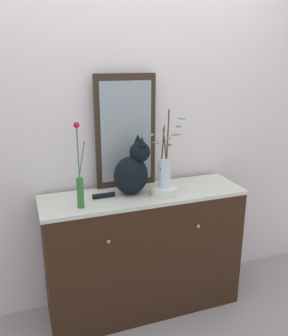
# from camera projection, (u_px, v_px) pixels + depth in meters

# --- Properties ---
(ground_plane) EXTENTS (6.00, 6.00, 0.00)m
(ground_plane) POSITION_uv_depth(u_px,v_px,m) (144.00, 305.00, 2.69)
(ground_plane) COLOR #A29296
(wall_back) EXTENTS (4.40, 0.08, 2.60)m
(wall_back) POSITION_uv_depth(u_px,v_px,m) (131.00, 129.00, 2.56)
(wall_back) COLOR silver
(wall_back) RESTS_ON ground_plane
(sideboard) EXTENTS (1.41, 0.44, 0.91)m
(sideboard) POSITION_uv_depth(u_px,v_px,m) (144.00, 252.00, 2.55)
(sideboard) COLOR #321D10
(sideboard) RESTS_ON ground_plane
(mirror_leaning) EXTENTS (0.43, 0.03, 0.79)m
(mirror_leaning) POSITION_uv_depth(u_px,v_px,m) (126.00, 132.00, 2.45)
(mirror_leaning) COLOR #2F2216
(mirror_leaning) RESTS_ON sideboard
(cat_sitting) EXTENTS (0.40, 0.19, 0.40)m
(cat_sitting) POSITION_uv_depth(u_px,v_px,m) (132.00, 171.00, 2.36)
(cat_sitting) COLOR black
(cat_sitting) RESTS_ON sideboard
(vase_slim_green) EXTENTS (0.06, 0.04, 0.53)m
(vase_slim_green) POSITION_uv_depth(u_px,v_px,m) (80.00, 183.00, 2.14)
(vase_slim_green) COLOR #2C6B2D
(vase_slim_green) RESTS_ON sideboard
(bowl_porcelain) EXTENTS (0.19, 0.19, 0.06)m
(bowl_porcelain) POSITION_uv_depth(u_px,v_px,m) (164.00, 190.00, 2.39)
(bowl_porcelain) COLOR silver
(bowl_porcelain) RESTS_ON sideboard
(vase_glass_clear) EXTENTS (0.23, 0.19, 0.53)m
(vase_glass_clear) POSITION_uv_depth(u_px,v_px,m) (165.00, 169.00, 2.34)
(vase_glass_clear) COLOR silver
(vase_glass_clear) RESTS_ON bowl_porcelain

